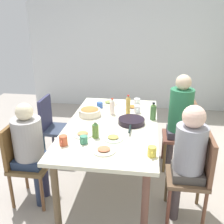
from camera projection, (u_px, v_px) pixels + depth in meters
ground_plane at (112, 180)px, 3.29m from camera, size 6.64×6.64×0.00m
wall_left at (131, 47)px, 5.43m from camera, size 0.12×4.36×2.60m
dining_table at (112, 131)px, 3.04m from camera, size 1.84×1.03×0.77m
chair_0 at (196, 172)px, 2.56m from camera, size 0.40×0.40×0.90m
person_0 at (188, 153)px, 2.50m from camera, size 0.30×0.30×1.21m
chair_1 at (185, 132)px, 3.41m from camera, size 0.40×0.40×0.90m
person_1 at (179, 115)px, 3.34m from camera, size 0.30×0.30×1.28m
chair_2 at (23, 159)px, 2.80m from camera, size 0.40×0.40×0.90m
person_2 at (30, 145)px, 2.72m from camera, size 0.31×0.31×1.15m
chair_3 at (53, 125)px, 3.65m from camera, size 0.40×0.40×0.90m
plate_0 at (104, 150)px, 2.42m from camera, size 0.22×0.22×0.04m
plate_1 at (83, 134)px, 2.73m from camera, size 0.20×0.20×0.04m
plate_2 at (132, 107)px, 3.50m from camera, size 0.23×0.23×0.04m
plate_3 at (109, 103)px, 3.67m from camera, size 0.24×0.24×0.04m
plate_4 at (113, 138)px, 2.65m from camera, size 0.20×0.20×0.04m
bowl_0 at (90, 112)px, 3.24m from camera, size 0.28×0.28×0.10m
serving_pan at (131, 121)px, 3.01m from camera, size 0.49×0.31×0.06m
cup_0 at (137, 109)px, 3.34m from camera, size 0.12×0.08×0.09m
cup_1 at (152, 152)px, 2.33m from camera, size 0.11×0.08×0.09m
cup_2 at (84, 140)px, 2.56m from camera, size 0.11×0.08×0.08m
cup_3 at (100, 105)px, 3.51m from camera, size 0.12×0.08×0.08m
cup_4 at (137, 101)px, 3.65m from camera, size 0.12×0.09×0.08m
cup_5 at (63, 140)px, 2.52m from camera, size 0.12×0.08×0.10m
bottle_0 at (95, 130)px, 2.66m from camera, size 0.07×0.07×0.18m
bottle_1 at (153, 112)px, 3.11m from camera, size 0.07×0.07×0.21m
bottle_2 at (128, 105)px, 3.28m from camera, size 0.06×0.06×0.25m
bottle_3 at (112, 107)px, 3.26m from camera, size 0.06×0.06×0.21m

